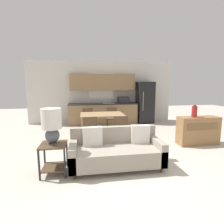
{
  "coord_description": "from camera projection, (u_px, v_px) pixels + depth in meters",
  "views": [
    {
      "loc": [
        -0.8,
        -3.2,
        1.7
      ],
      "look_at": [
        -0.05,
        1.5,
        0.95
      ],
      "focal_mm": 28.0,
      "sensor_mm": 36.0,
      "label": 1
    }
  ],
  "objects": [
    {
      "name": "dining_chair_near_right",
      "position": [
        120.0,
        128.0,
        5.05
      ],
      "size": [
        0.47,
        0.47,
        0.82
      ],
      "rotation": [
        0.0,
        0.0,
        3.01
      ],
      "color": "brown",
      "rests_on": "ground_plane"
    },
    {
      "name": "wall_back",
      "position": [
        102.0,
        92.0,
        7.82
      ],
      "size": [
        6.4,
        0.07,
        2.7
      ],
      "color": "silver",
      "rests_on": "ground_plane"
    },
    {
      "name": "kitchen_counter",
      "position": [
        103.0,
        104.0,
        7.61
      ],
      "size": [
        2.96,
        0.65,
        2.15
      ],
      "color": "#8E704C",
      "rests_on": "ground_plane"
    },
    {
      "name": "ground_plane",
      "position": [
        126.0,
        170.0,
        3.51
      ],
      "size": [
        20.0,
        20.0,
        0.0
      ],
      "primitive_type": "plane",
      "color": "beige"
    },
    {
      "name": "credenza",
      "position": [
        198.0,
        131.0,
        4.98
      ],
      "size": [
        1.16,
        0.39,
        0.8
      ],
      "color": "olive",
      "rests_on": "ground_plane"
    },
    {
      "name": "couch",
      "position": [
        116.0,
        151.0,
        3.65
      ],
      "size": [
        1.87,
        0.8,
        0.83
      ],
      "color": "#3D2D1E",
      "rests_on": "ground_plane"
    },
    {
      "name": "dining_chair_near_left",
      "position": [
        89.0,
        128.0,
        4.96
      ],
      "size": [
        0.46,
        0.46,
        0.82
      ],
      "rotation": [
        0.0,
        0.0,
        3.24
      ],
      "color": "brown",
      "rests_on": "ground_plane"
    },
    {
      "name": "dining_table",
      "position": [
        102.0,
        116.0,
        5.8
      ],
      "size": [
        1.41,
        0.96,
        0.74
      ],
      "color": "tan",
      "rests_on": "ground_plane"
    },
    {
      "name": "dining_chair_far_right",
      "position": [
        112.0,
        117.0,
        6.75
      ],
      "size": [
        0.48,
        0.48,
        0.82
      ],
      "rotation": [
        0.0,
        0.0,
        -0.14
      ],
      "color": "brown",
      "rests_on": "ground_plane"
    },
    {
      "name": "table_lamp",
      "position": [
        52.0,
        123.0,
        3.26
      ],
      "size": [
        0.37,
        0.37,
        0.67
      ],
      "color": "#4C515B",
      "rests_on": "side_table"
    },
    {
      "name": "side_table",
      "position": [
        54.0,
        154.0,
        3.32
      ],
      "size": [
        0.48,
        0.48,
        0.59
      ],
      "color": "brown",
      "rests_on": "ground_plane"
    },
    {
      "name": "dining_chair_far_left",
      "position": [
        88.0,
        118.0,
        6.59
      ],
      "size": [
        0.43,
        0.43,
        0.82
      ],
      "rotation": [
        0.0,
        0.0,
        0.03
      ],
      "color": "brown",
      "rests_on": "ground_plane"
    },
    {
      "name": "vase",
      "position": [
        194.0,
        112.0,
        4.86
      ],
      "size": [
        0.14,
        0.14,
        0.34
      ],
      "color": "maroon",
      "rests_on": "credenza"
    },
    {
      "name": "refrigerator",
      "position": [
        145.0,
        102.0,
        7.8
      ],
      "size": [
        0.69,
        0.71,
        1.82
      ],
      "color": "black",
      "rests_on": "ground_plane"
    }
  ]
}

